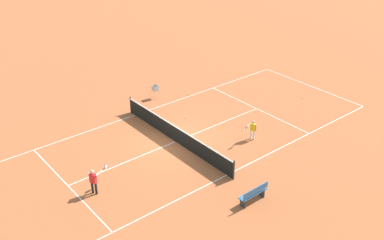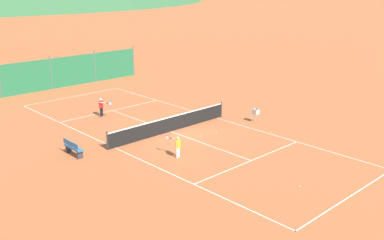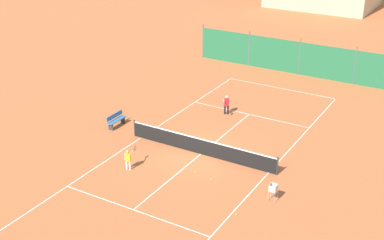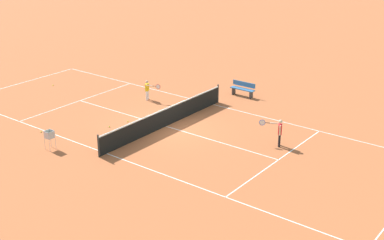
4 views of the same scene
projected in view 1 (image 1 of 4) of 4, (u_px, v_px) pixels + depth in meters
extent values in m
plane|color=#B25B33|center=(176.00, 142.00, 24.69)|extent=(600.00, 600.00, 0.00)
cube|color=white|center=(311.00, 86.00, 31.33)|extent=(8.25, 0.05, 0.01)
cube|color=white|center=(227.00, 175.00, 21.89)|extent=(0.05, 23.85, 0.01)
cube|color=white|center=(135.00, 115.00, 27.48)|extent=(0.05, 23.85, 0.01)
cube|color=white|center=(68.00, 186.00, 21.11)|extent=(8.20, 0.05, 0.01)
cube|color=white|center=(256.00, 109.00, 28.26)|extent=(8.20, 0.05, 0.01)
cube|color=white|center=(176.00, 142.00, 24.68)|extent=(0.05, 12.80, 0.01)
cylinder|color=#2D2D2D|center=(234.00, 170.00, 21.33)|extent=(0.08, 0.08, 1.06)
cylinder|color=#2D2D2D|center=(131.00, 105.00, 27.54)|extent=(0.08, 0.08, 1.06)
cube|color=black|center=(176.00, 134.00, 24.47)|extent=(9.10, 0.02, 0.91)
cube|color=white|center=(176.00, 127.00, 24.25)|extent=(9.10, 0.04, 0.06)
cylinder|color=white|center=(254.00, 135.00, 24.77)|extent=(0.10, 0.10, 0.54)
cylinder|color=white|center=(251.00, 134.00, 24.85)|extent=(0.10, 0.10, 0.54)
cube|color=yellow|center=(253.00, 127.00, 24.58)|extent=(0.30, 0.22, 0.42)
sphere|color=tan|center=(253.00, 122.00, 24.43)|extent=(0.17, 0.17, 0.17)
cylinder|color=tan|center=(256.00, 128.00, 24.50)|extent=(0.06, 0.06, 0.42)
cylinder|color=tan|center=(249.00, 125.00, 24.43)|extent=(0.19, 0.42, 0.06)
cylinder|color=black|center=(246.00, 128.00, 24.20)|extent=(0.09, 0.19, 0.03)
torus|color=red|center=(244.00, 129.00, 24.03)|extent=(0.11, 0.28, 0.28)
cylinder|color=silver|center=(244.00, 129.00, 24.03)|extent=(0.08, 0.24, 0.25)
cylinder|color=black|center=(92.00, 187.00, 20.50)|extent=(0.11, 0.11, 0.61)
cylinder|color=black|center=(96.00, 188.00, 20.43)|extent=(0.11, 0.11, 0.61)
cube|color=red|center=(93.00, 178.00, 20.21)|extent=(0.34, 0.28, 0.47)
sphere|color=beige|center=(92.00, 172.00, 20.04)|extent=(0.19, 0.19, 0.19)
cylinder|color=beige|center=(90.00, 177.00, 20.28)|extent=(0.07, 0.07, 0.47)
cylinder|color=beige|center=(99.00, 173.00, 20.25)|extent=(0.28, 0.45, 0.07)
cylinder|color=black|center=(103.00, 169.00, 20.53)|extent=(0.12, 0.20, 0.03)
torus|color=#1E4CB2|center=(106.00, 166.00, 20.73)|extent=(0.15, 0.26, 0.28)
cylinder|color=silver|center=(106.00, 166.00, 20.73)|extent=(0.12, 0.22, 0.25)
sphere|color=#CCE033|center=(194.00, 125.00, 26.25)|extent=(0.07, 0.07, 0.07)
sphere|color=#CCE033|center=(302.00, 98.00, 29.60)|extent=(0.07, 0.07, 0.07)
sphere|color=#CCE033|center=(188.00, 94.00, 30.05)|extent=(0.07, 0.07, 0.07)
sphere|color=#CCE033|center=(186.00, 117.00, 27.12)|extent=(0.07, 0.07, 0.07)
cylinder|color=#B7B7BC|center=(159.00, 94.00, 29.48)|extent=(0.02, 0.02, 0.55)
cylinder|color=#B7B7BC|center=(156.00, 93.00, 29.71)|extent=(0.02, 0.02, 0.55)
cylinder|color=#B7B7BC|center=(155.00, 96.00, 29.29)|extent=(0.02, 0.02, 0.55)
cylinder|color=#B7B7BC|center=(152.00, 94.00, 29.52)|extent=(0.02, 0.02, 0.55)
cube|color=#B7B7BC|center=(155.00, 90.00, 29.37)|extent=(0.34, 0.34, 0.02)
cube|color=#B7B7BC|center=(157.00, 87.00, 29.39)|extent=(0.34, 0.02, 0.34)
cube|color=#B7B7BC|center=(153.00, 89.00, 29.20)|extent=(0.34, 0.02, 0.34)
cube|color=#B7B7BC|center=(157.00, 89.00, 29.18)|extent=(0.02, 0.34, 0.34)
cube|color=#B7B7BC|center=(154.00, 87.00, 29.41)|extent=(0.02, 0.34, 0.34)
sphere|color=#CCE033|center=(156.00, 90.00, 29.26)|extent=(0.07, 0.07, 0.07)
sphere|color=#CCE033|center=(156.00, 89.00, 29.44)|extent=(0.07, 0.07, 0.07)
sphere|color=#CCE033|center=(156.00, 90.00, 29.30)|extent=(0.07, 0.07, 0.07)
sphere|color=#CCE033|center=(156.00, 89.00, 29.47)|extent=(0.07, 0.07, 0.07)
sphere|color=#CCE033|center=(156.00, 90.00, 29.34)|extent=(0.07, 0.07, 0.07)
sphere|color=#CCE033|center=(157.00, 90.00, 29.36)|extent=(0.07, 0.07, 0.07)
sphere|color=#CCE033|center=(154.00, 89.00, 29.35)|extent=(0.07, 0.07, 0.07)
sphere|color=#CCE033|center=(156.00, 89.00, 29.29)|extent=(0.07, 0.07, 0.07)
sphere|color=#CCE033|center=(156.00, 89.00, 29.30)|extent=(0.07, 0.07, 0.07)
sphere|color=#CCE033|center=(154.00, 88.00, 29.39)|extent=(0.07, 0.07, 0.07)
sphere|color=#CCE033|center=(157.00, 89.00, 29.33)|extent=(0.07, 0.07, 0.07)
sphere|color=#CCE033|center=(156.00, 89.00, 29.35)|extent=(0.07, 0.07, 0.07)
sphere|color=#CCE033|center=(154.00, 88.00, 29.31)|extent=(0.07, 0.07, 0.07)
sphere|color=#CCE033|center=(155.00, 87.00, 29.39)|extent=(0.07, 0.07, 0.07)
sphere|color=#CCE033|center=(154.00, 88.00, 29.28)|extent=(0.07, 0.07, 0.07)
sphere|color=#CCE033|center=(156.00, 88.00, 29.34)|extent=(0.07, 0.07, 0.07)
sphere|color=#CCE033|center=(156.00, 88.00, 29.32)|extent=(0.07, 0.07, 0.07)
sphere|color=#CCE033|center=(155.00, 89.00, 29.24)|extent=(0.07, 0.07, 0.07)
cube|color=#336699|center=(253.00, 193.00, 19.89)|extent=(0.36, 1.50, 0.05)
cube|color=#336699|center=(256.00, 190.00, 19.66)|extent=(0.04, 1.50, 0.28)
cube|color=#333338|center=(243.00, 203.00, 19.66)|extent=(0.32, 0.06, 0.44)
cube|color=#333338|center=(262.00, 192.00, 20.33)|extent=(0.32, 0.06, 0.44)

